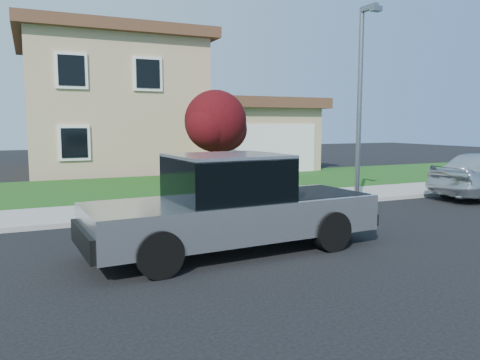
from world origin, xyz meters
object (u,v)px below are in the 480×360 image
pickup_truck (232,206)px  trash_bin (265,179)px  ornamental_tree (216,124)px  street_lamp (361,96)px  woman (269,193)px

pickup_truck → trash_bin: bearing=53.0°
trash_bin → ornamental_tree: bearing=77.4°
ornamental_tree → street_lamp: street_lamp is taller
woman → trash_bin: 4.05m
ornamental_tree → street_lamp: size_ratio=0.65×
trash_bin → pickup_truck: bearing=-138.8°
trash_bin → street_lamp: 3.86m
street_lamp → pickup_truck: bearing=-153.8°
ornamental_tree → woman: bearing=-102.2°
pickup_truck → woman: pickup_truck is taller
woman → trash_bin: bearing=-116.9°
pickup_truck → trash_bin: pickup_truck is taller
woman → ornamental_tree: size_ratio=0.49×
ornamental_tree → street_lamp: (1.81, -6.20, 0.75)m
ornamental_tree → trash_bin: ornamental_tree is taller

